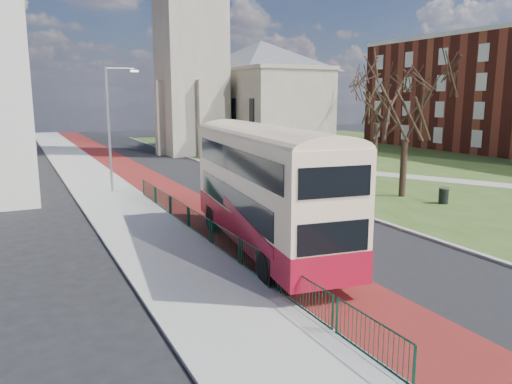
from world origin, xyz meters
TOP-DOWN VIEW (x-y plane):
  - ground at (0.00, 0.00)m, footprint 160.00×160.00m
  - road_carriageway at (1.50, 20.00)m, footprint 9.00×120.00m
  - bus_lane at (-1.20, 20.00)m, footprint 3.40×120.00m
  - pavement_west at (-5.00, 20.00)m, footprint 4.00×120.00m
  - kerb_west at (-3.00, 20.00)m, footprint 0.25×120.00m
  - kerb_east at (6.10, 22.00)m, footprint 0.25×80.00m
  - grass_green at (26.00, 22.00)m, footprint 40.00×80.00m
  - footpath at (20.00, 10.00)m, footprint 18.84×32.82m
  - pedestrian_railing at (-2.95, 4.00)m, footprint 0.07×24.00m
  - gothic_church at (12.56, 38.00)m, footprint 16.38×18.00m
  - streetlamp at (-4.35, 18.00)m, footprint 2.13×0.18m
  - bus at (-1.21, 2.31)m, footprint 4.17×12.00m
  - winter_tree_near at (11.72, 8.55)m, footprint 7.31×7.31m
  - winter_tree_far at (23.72, 25.85)m, footprint 6.89×6.89m
  - litter_bin at (12.38, 5.77)m, footprint 0.62×0.62m

SIDE VIEW (x-z plane):
  - ground at x=0.00m, z-range 0.00..0.00m
  - road_carriageway at x=1.50m, z-range 0.00..0.01m
  - bus_lane at x=-1.20m, z-range 0.00..0.01m
  - grass_green at x=26.00m, z-range 0.00..0.04m
  - footpath at x=20.00m, z-range 0.04..0.07m
  - pavement_west at x=-5.00m, z-range 0.00..0.12m
  - kerb_west at x=-3.00m, z-range 0.00..0.13m
  - kerb_east at x=6.10m, z-range 0.00..0.13m
  - litter_bin at x=12.38m, z-range 0.04..1.01m
  - pedestrian_railing at x=-2.95m, z-range -0.01..1.11m
  - bus at x=-1.21m, z-range 0.35..5.26m
  - streetlamp at x=-4.35m, z-range 0.59..8.59m
  - winter_tree_far at x=23.72m, z-range 1.78..10.79m
  - winter_tree_near at x=11.72m, z-range 1.81..11.01m
  - gothic_church at x=12.56m, z-range -6.87..33.13m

